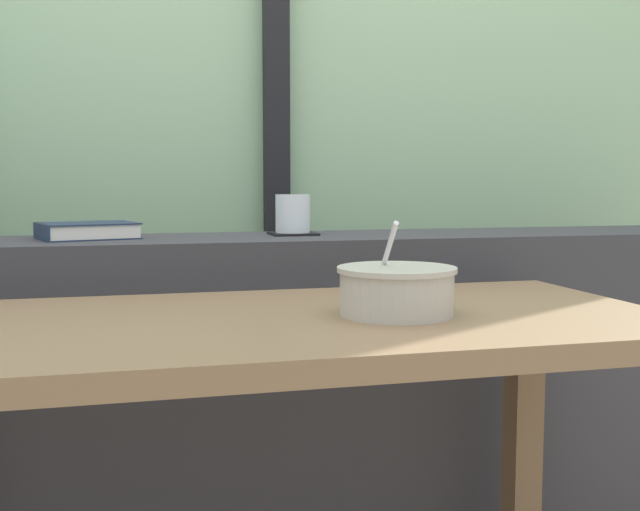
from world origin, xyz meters
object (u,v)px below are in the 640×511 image
closed_book (87,231)px  soup_bowl (396,291)px  breakfast_table (273,394)px  coaster_square (293,234)px  juice_glass (293,216)px

closed_book → soup_bowl: 0.74m
breakfast_table → coaster_square: coaster_square is taller
coaster_square → soup_bowl: 0.58m
juice_glass → soup_bowl: size_ratio=0.47×
closed_book → soup_bowl: bearing=-50.4°
closed_book → breakfast_table: bearing=-62.0°
soup_bowl → juice_glass: bearing=93.3°
coaster_square → soup_bowl: (0.03, -0.57, -0.05)m
coaster_square → closed_book: closed_book is taller
breakfast_table → closed_book: size_ratio=5.49×
coaster_square → closed_book: size_ratio=0.45×
coaster_square → soup_bowl: soup_bowl is taller
breakfast_table → coaster_square: 0.60m
soup_bowl → closed_book: bearing=129.6°
breakfast_table → soup_bowl: 0.24m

